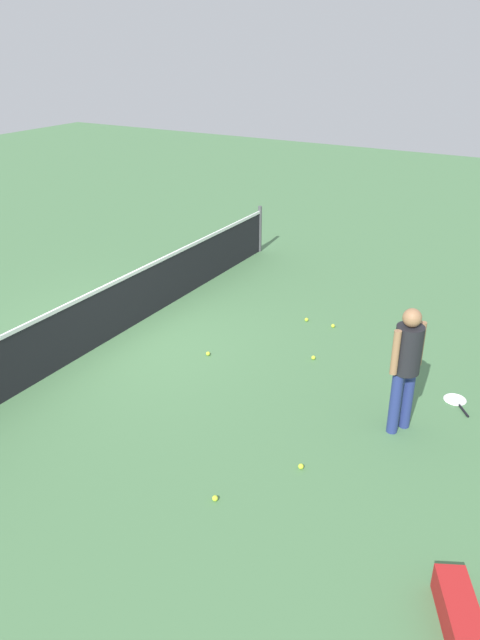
{
  "coord_description": "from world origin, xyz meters",
  "views": [
    {
      "loc": [
        -7.07,
        -6.44,
        4.64
      ],
      "look_at": [
        -0.18,
        -2.47,
        0.9
      ],
      "focal_mm": 34.31,
      "sensor_mm": 36.0,
      "label": 1
    }
  ],
  "objects_px": {
    "tennis_ball_near_player": "(333,326)",
    "tennis_ball_midcourt": "(306,320)",
    "tennis_ball_by_net": "(301,466)",
    "tennis_ball_stray_right": "(215,498)",
    "tennis_ball_stray_left": "(313,358)",
    "tennis_racket_near_player": "(456,401)",
    "player_near_side": "(407,360)",
    "tennis_ball_baseline": "(208,354)",
    "equipment_bag": "(460,616)"
  },
  "relations": [
    {
      "from": "player_near_side",
      "to": "tennis_ball_stray_left",
      "type": "xyz_separation_m",
      "value": [
        1.15,
        1.7,
        -0.98
      ]
    },
    {
      "from": "tennis_ball_stray_left",
      "to": "tennis_ball_baseline",
      "type": "bearing_deg",
      "value": 115.46
    },
    {
      "from": "player_near_side",
      "to": "tennis_ball_midcourt",
      "type": "height_order",
      "value": "player_near_side"
    },
    {
      "from": "tennis_ball_midcourt",
      "to": "tennis_ball_baseline",
      "type": "bearing_deg",
      "value": 156.97
    },
    {
      "from": "tennis_ball_baseline",
      "to": "tennis_ball_stray_right",
      "type": "xyz_separation_m",
      "value": [
        -2.77,
        -1.87,
        0.0
      ]
    },
    {
      "from": "tennis_ball_near_player",
      "to": "tennis_ball_midcourt",
      "type": "relative_size",
      "value": 1.0
    },
    {
      "from": "tennis_ball_baseline",
      "to": "tennis_ball_near_player",
      "type": "bearing_deg",
      "value": -34.44
    },
    {
      "from": "player_near_side",
      "to": "tennis_ball_near_player",
      "type": "relative_size",
      "value": 25.76
    },
    {
      "from": "tennis_ball_by_net",
      "to": "player_near_side",
      "type": "bearing_deg",
      "value": -28.73
    },
    {
      "from": "tennis_racket_near_player",
      "to": "equipment_bag",
      "type": "relative_size",
      "value": 0.68
    },
    {
      "from": "tennis_ball_near_player",
      "to": "tennis_ball_stray_right",
      "type": "relative_size",
      "value": 1.0
    },
    {
      "from": "player_near_side",
      "to": "tennis_ball_baseline",
      "type": "xyz_separation_m",
      "value": [
        0.44,
        3.2,
        -0.98
      ]
    },
    {
      "from": "tennis_ball_near_player",
      "to": "tennis_ball_by_net",
      "type": "height_order",
      "value": "same"
    },
    {
      "from": "tennis_ball_by_net",
      "to": "tennis_ball_midcourt",
      "type": "xyz_separation_m",
      "value": [
        3.75,
        1.63,
        0.0
      ]
    },
    {
      "from": "tennis_ball_by_net",
      "to": "tennis_ball_stray_right",
      "type": "height_order",
      "value": "same"
    },
    {
      "from": "tennis_ball_stray_left",
      "to": "tennis_ball_stray_right",
      "type": "distance_m",
      "value": 3.5
    },
    {
      "from": "tennis_racket_near_player",
      "to": "tennis_ball_baseline",
      "type": "height_order",
      "value": "tennis_ball_baseline"
    },
    {
      "from": "tennis_ball_near_player",
      "to": "tennis_ball_stray_right",
      "type": "height_order",
      "value": "same"
    },
    {
      "from": "player_near_side",
      "to": "equipment_bag",
      "type": "relative_size",
      "value": 2.02
    },
    {
      "from": "tennis_ball_near_player",
      "to": "tennis_ball_stray_right",
      "type": "bearing_deg",
      "value": -173.51
    },
    {
      "from": "tennis_ball_near_player",
      "to": "tennis_ball_baseline",
      "type": "relative_size",
      "value": 1.0
    },
    {
      "from": "tennis_racket_near_player",
      "to": "tennis_ball_near_player",
      "type": "xyz_separation_m",
      "value": [
        1.35,
        2.38,
        0.02
      ]
    },
    {
      "from": "tennis_ball_midcourt",
      "to": "tennis_ball_stray_right",
      "type": "xyz_separation_m",
      "value": [
        -4.71,
        -1.04,
        0.0
      ]
    },
    {
      "from": "tennis_ball_by_net",
      "to": "equipment_bag",
      "type": "distance_m",
      "value": 2.42
    },
    {
      "from": "tennis_ball_stray_left",
      "to": "equipment_bag",
      "type": "distance_m",
      "value": 4.83
    },
    {
      "from": "tennis_ball_baseline",
      "to": "tennis_ball_stray_right",
      "type": "bearing_deg",
      "value": -145.96
    },
    {
      "from": "tennis_ball_by_net",
      "to": "tennis_ball_midcourt",
      "type": "distance_m",
      "value": 4.08
    },
    {
      "from": "player_near_side",
      "to": "tennis_ball_stray_left",
      "type": "relative_size",
      "value": 25.76
    },
    {
      "from": "tennis_ball_near_player",
      "to": "tennis_ball_midcourt",
      "type": "distance_m",
      "value": 0.51
    },
    {
      "from": "tennis_ball_stray_left",
      "to": "tennis_ball_stray_right",
      "type": "height_order",
      "value": "same"
    },
    {
      "from": "tennis_racket_near_player",
      "to": "tennis_ball_near_player",
      "type": "distance_m",
      "value": 2.73
    },
    {
      "from": "tennis_ball_baseline",
      "to": "tennis_ball_stray_left",
      "type": "relative_size",
      "value": 1.0
    },
    {
      "from": "tennis_racket_near_player",
      "to": "equipment_bag",
      "type": "bearing_deg",
      "value": -167.52
    },
    {
      "from": "tennis_ball_midcourt",
      "to": "tennis_ball_by_net",
      "type": "bearing_deg",
      "value": -156.53
    },
    {
      "from": "tennis_racket_near_player",
      "to": "tennis_ball_near_player",
      "type": "height_order",
      "value": "tennis_ball_near_player"
    },
    {
      "from": "tennis_ball_by_net",
      "to": "tennis_ball_near_player",
      "type": "bearing_deg",
      "value": 16.68
    },
    {
      "from": "tennis_racket_near_player",
      "to": "tennis_ball_stray_right",
      "type": "distance_m",
      "value": 3.83
    },
    {
      "from": "player_near_side",
      "to": "tennis_ball_stray_right",
      "type": "bearing_deg",
      "value": 150.21
    },
    {
      "from": "player_near_side",
      "to": "tennis_ball_baseline",
      "type": "height_order",
      "value": "player_near_side"
    },
    {
      "from": "tennis_ball_baseline",
      "to": "tennis_ball_by_net",
      "type": "bearing_deg",
      "value": -126.27
    },
    {
      "from": "player_near_side",
      "to": "tennis_ball_near_player",
      "type": "distance_m",
      "value": 3.18
    },
    {
      "from": "tennis_ball_by_net",
      "to": "tennis_ball_midcourt",
      "type": "relative_size",
      "value": 1.0
    },
    {
      "from": "tennis_ball_stray_left",
      "to": "tennis_ball_by_net",
      "type": "bearing_deg",
      "value": -159.29
    },
    {
      "from": "player_near_side",
      "to": "equipment_bag",
      "type": "height_order",
      "value": "player_near_side"
    },
    {
      "from": "equipment_bag",
      "to": "tennis_ball_by_net",
      "type": "bearing_deg",
      "value": 58.6
    },
    {
      "from": "player_near_side",
      "to": "tennis_ball_midcourt",
      "type": "distance_m",
      "value": 3.5
    },
    {
      "from": "tennis_ball_near_player",
      "to": "tennis_ball_baseline",
      "type": "distance_m",
      "value": 2.36
    },
    {
      "from": "tennis_racket_near_player",
      "to": "tennis_ball_stray_left",
      "type": "height_order",
      "value": "tennis_ball_stray_left"
    },
    {
      "from": "tennis_racket_near_player",
      "to": "tennis_ball_midcourt",
      "type": "bearing_deg",
      "value": 64.9
    },
    {
      "from": "tennis_racket_near_player",
      "to": "equipment_bag",
      "type": "distance_m",
      "value": 3.75
    }
  ]
}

